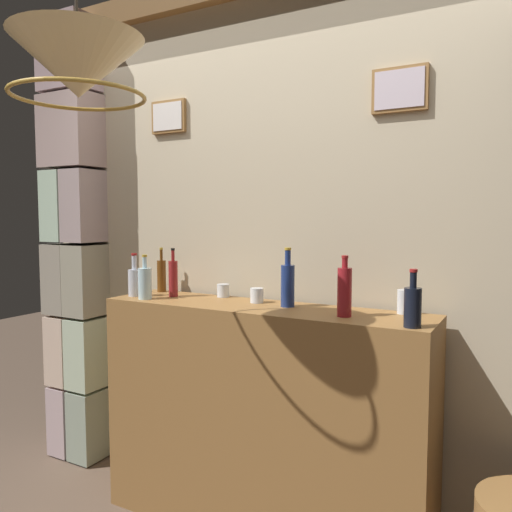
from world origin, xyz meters
name	(u,v)px	position (x,y,z in m)	size (l,w,h in m)	color
panelled_rear_partition	(285,228)	(0.00, 1.10, 1.52)	(3.33, 0.15, 2.88)	#BCAD8E
stone_pillar	(78,242)	(-1.43, 0.98, 1.42)	(0.38, 0.29, 2.81)	#B59DA0
bar_shelf_unit	(261,419)	(0.00, 0.82, 0.57)	(1.67, 0.40, 1.15)	olive
liquor_bottle_whiskey	(413,306)	(0.75, 0.69, 1.23)	(0.07, 0.07, 0.23)	black
liquor_bottle_bourbon	(288,284)	(0.12, 0.87, 1.26)	(0.07, 0.07, 0.29)	navy
liquor_bottle_tequila	(162,275)	(-0.73, 0.96, 1.24)	(0.05, 0.05, 0.26)	brown
liquor_bottle_sherry	(135,281)	(-0.76, 0.76, 1.23)	(0.07, 0.07, 0.24)	silver
liquor_bottle_scotch	(145,283)	(-0.64, 0.71, 1.23)	(0.07, 0.07, 0.24)	silver
liquor_bottle_amaro	(173,278)	(-0.56, 0.85, 1.25)	(0.05, 0.05, 0.27)	maroon
liquor_bottle_vodka	(345,291)	(0.44, 0.77, 1.26)	(0.06, 0.06, 0.27)	maroon
glass_tumbler_rocks	(223,290)	(-0.32, 0.97, 1.18)	(0.07, 0.07, 0.07)	silver
glass_tumbler_highball	(404,302)	(0.66, 0.96, 1.20)	(0.06, 0.06, 0.11)	silver
glass_tumbler_shot	(257,295)	(-0.07, 0.90, 1.18)	(0.07, 0.07, 0.07)	silver
pendant_lamp	(78,69)	(-0.37, 0.05, 2.14)	(0.51, 0.51, 0.62)	beige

